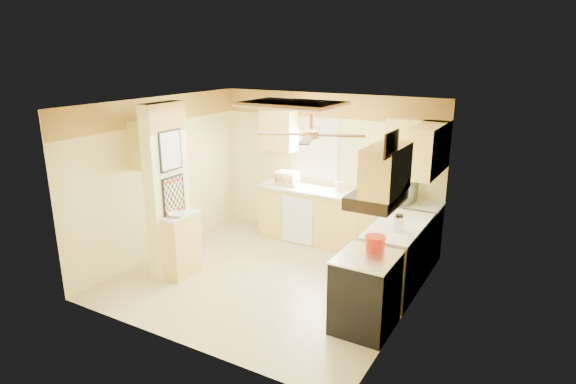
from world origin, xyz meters
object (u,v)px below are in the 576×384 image
Objects in this scene: stove at (366,292)px; kettle at (399,223)px; bowl at (176,215)px; dutch_oven at (375,243)px; microwave at (395,191)px.

kettle is (0.08, 0.90, 0.58)m from stove.
dutch_oven is at bearing 6.90° from bowl.
kettle is (2.87, 1.00, 0.08)m from bowl.
kettle is (0.08, 0.66, 0.05)m from dutch_oven.
bowl is at bearing -173.10° from dutch_oven.
stove is 2.24m from microwave.
bowl is at bearing -160.73° from kettle.
dutch_oven is 1.11× the size of kettle.
bowl is at bearing 50.45° from microwave.
bowl reaches higher than stove.
microwave is at bearing 42.50° from bowl.
microwave is 1.92m from dutch_oven.
kettle is at bearing 84.89° from stove.
dutch_oven is at bearing 109.06° from microwave.
stove is at bearing 107.74° from microwave.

